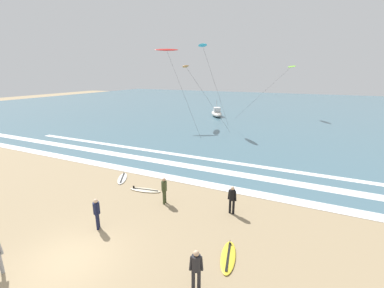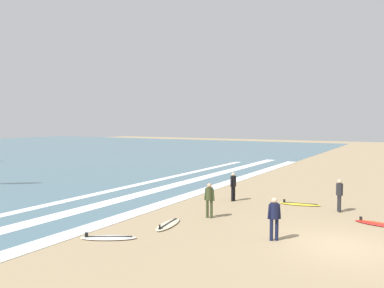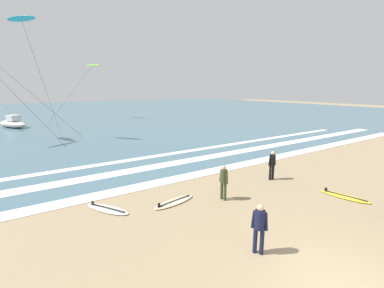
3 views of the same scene
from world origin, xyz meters
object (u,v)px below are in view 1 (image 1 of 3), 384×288
kite_cyan_low_near (203,46)px  surfer_left_near (196,267)px  offshore_boat (217,113)px  kite_red_high_right (167,50)px  surfer_mid_group (97,211)px  surfboard_near_water (228,257)px  kite_lime_high_left (291,67)px  surfer_left_far (164,188)px  kite_orange_mid_center (186,67)px  surfboard_right_spare (122,178)px  surfer_foreground_main (232,197)px  surfboard_left_pile (145,190)px

kite_cyan_low_near → surfer_left_near: bearing=-67.4°
kite_cyan_low_near → offshore_boat: 15.33m
surfer_left_near → kite_red_high_right: size_ratio=0.15×
surfer_mid_group → surfboard_near_water: surfer_mid_group is taller
kite_lime_high_left → kite_red_high_right: size_ratio=0.83×
surfboard_near_water → kite_lime_high_left: bearing=92.3°
surfboard_near_water → kite_lime_high_left: size_ratio=0.25×
kite_lime_high_left → offshore_boat: size_ratio=1.64×
surfer_left_near → surfer_mid_group: same height
kite_cyan_low_near → kite_lime_high_left: (9.42, 15.92, -2.32)m
surfer_left_far → kite_cyan_low_near: 23.20m
surfer_left_far → surfer_mid_group: bearing=-114.6°
kite_cyan_low_near → offshore_boat: (-1.95, 11.30, -10.17)m
surfer_left_far → kite_orange_mid_center: 25.24m
surfer_left_near → kite_red_high_right: bearing=122.1°
surfboard_right_spare → surfboard_near_water: 10.58m
kite_red_high_right → kite_cyan_low_near: bearing=-3.8°
surfer_foreground_main → kite_lime_high_left: 36.24m
surfer_mid_group → kite_lime_high_left: size_ratio=0.18×
kite_red_high_right → offshore_boat: size_ratio=1.98×
kite_red_high_right → surfer_left_near: bearing=-57.9°
surfer_foreground_main → kite_lime_high_left: size_ratio=0.18×
surfboard_right_spare → kite_red_high_right: (-7.00, 18.66, 10.37)m
kite_cyan_low_near → offshore_boat: kite_cyan_low_near is taller
surfer_foreground_main → kite_red_high_right: (-15.56, 19.90, 9.46)m
kite_lime_high_left → kite_orange_mid_center: bearing=-132.8°
surfer_left_near → surfboard_near_water: (0.55, 2.03, -0.91)m
surfer_left_near → kite_lime_high_left: kite_lime_high_left is taller
surfer_foreground_main → surfboard_right_spare: (-8.56, 1.24, -0.91)m
surfboard_near_water → kite_orange_mid_center: (-14.39, 25.07, 8.22)m
surfboard_left_pile → kite_lime_high_left: bearing=81.5°
surfer_left_far → surfboard_right_spare: size_ratio=0.76×
surfer_foreground_main → kite_orange_mid_center: size_ratio=0.19×
surfboard_left_pile → surfer_mid_group: bearing=-85.2°
surfer_foreground_main → surfboard_right_spare: bearing=171.8°
kite_red_high_right → surfboard_near_water: bearing=-54.8°
surfer_foreground_main → surfboard_near_water: (0.91, -3.47, -0.91)m
surfer_mid_group → kite_cyan_low_near: bearing=100.8°
kite_cyan_low_near → offshore_boat: bearing=99.8°
kite_orange_mid_center → offshore_boat: 12.12m
surfboard_near_water → kite_orange_mid_center: 30.06m
offshore_boat → surfer_foreground_main: bearing=-68.7°
kite_red_high_right → offshore_boat: bearing=72.2°
kite_cyan_low_near → surfboard_near_water: bearing=-64.5°
surfer_left_far → kite_lime_high_left: kite_lime_high_left is taller
surfboard_right_spare → kite_red_high_right: size_ratio=0.20×
surfer_left_far → kite_red_high_right: 25.39m
surfer_mid_group → kite_cyan_low_near: 26.04m
surfer_foreground_main → surfer_mid_group: bearing=-143.1°
surfer_left_far → surfboard_near_water: 5.69m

